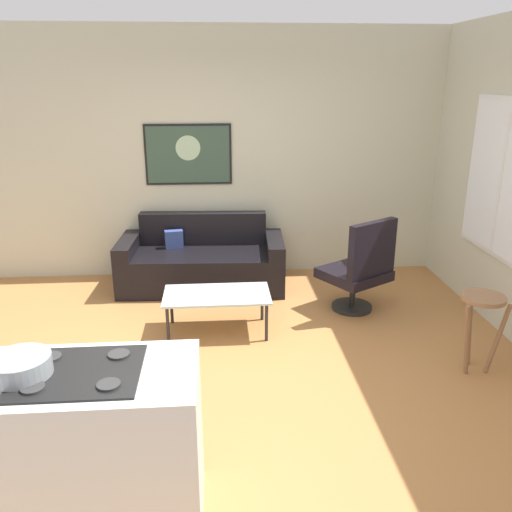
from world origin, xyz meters
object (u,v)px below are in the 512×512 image
(couch, at_px, (202,263))
(bar_stool, at_px, (481,312))
(coffee_table, at_px, (217,297))
(armchair, at_px, (360,269))
(mixing_bowl, at_px, (20,367))
(wall_painting, at_px, (188,154))

(couch, height_order, bar_stool, couch)
(coffee_table, xyz_separation_m, bar_stool, (2.06, -0.85, 0.16))
(armchair, bearing_deg, mixing_bowl, -133.13)
(mixing_bowl, relative_size, wall_painting, 0.30)
(couch, xyz_separation_m, armchair, (1.58, -0.83, 0.19))
(couch, xyz_separation_m, bar_stool, (2.22, -2.01, 0.24))
(couch, height_order, coffee_table, couch)
(wall_painting, bearing_deg, couch, -73.28)
(armchair, bearing_deg, wall_painting, 143.77)
(mixing_bowl, bearing_deg, bar_stool, 23.98)
(couch, height_order, armchair, armchair)
(couch, bearing_deg, armchair, -27.77)
(bar_stool, bearing_deg, armchair, 118.42)
(couch, distance_m, armchair, 1.79)
(couch, xyz_separation_m, wall_painting, (-0.13, 0.42, 1.15))
(armchair, height_order, bar_stool, armchair)
(bar_stool, bearing_deg, wall_painting, 133.96)
(armchair, distance_m, wall_painting, 2.32)
(mixing_bowl, xyz_separation_m, wall_painting, (0.65, 3.76, 0.48))
(couch, height_order, mixing_bowl, mixing_bowl)
(armchair, xyz_separation_m, bar_stool, (0.64, -1.18, 0.05))
(coffee_table, distance_m, armchair, 1.46)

